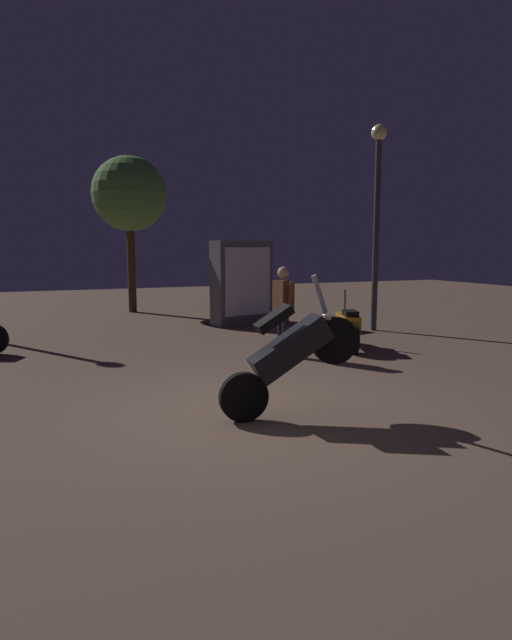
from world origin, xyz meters
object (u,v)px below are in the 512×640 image
motorcycle_orange_parked_left (348,326)px  kiosk_billboard (242,283)px  person_rider_beside (283,303)px  streetlamp_far (377,201)px  motorcycle_black_foreground (290,353)px

motorcycle_orange_parked_left → kiosk_billboard: kiosk_billboard is taller
person_rider_beside → streetlamp_far: bearing=23.8°
motorcycle_orange_parked_left → kiosk_billboard: size_ratio=0.76×
motorcycle_black_foreground → motorcycle_orange_parked_left: (2.90, 3.34, -0.31)m
motorcycle_orange_parked_left → person_rider_beside: (-1.45, -0.15, 0.51)m
motorcycle_black_foreground → kiosk_billboard: bearing=78.1°
person_rider_beside → kiosk_billboard: kiosk_billboard is taller
person_rider_beside → motorcycle_orange_parked_left: bearing=-0.4°
motorcycle_black_foreground → person_rider_beside: motorcycle_black_foreground is taller
kiosk_billboard → motorcycle_black_foreground: bearing=58.5°
kiosk_billboard → motorcycle_orange_parked_left: bearing=85.4°
motorcycle_orange_parked_left → streetlamp_far: bearing=-25.7°
streetlamp_far → motorcycle_black_foreground: bearing=-132.9°
motorcycle_orange_parked_left → streetlamp_far: streetlamp_far is taller
motorcycle_orange_parked_left → kiosk_billboard: (-0.66, 3.88, 0.61)m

